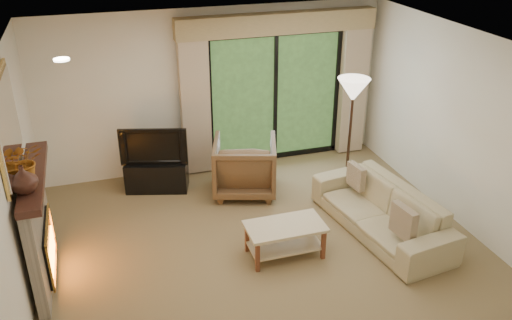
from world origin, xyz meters
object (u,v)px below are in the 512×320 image
object	(u,v)px
media_console	(157,175)
armchair	(245,166)
sofa	(381,211)
coffee_table	(285,240)

from	to	relation	value
media_console	armchair	bearing A→B (deg)	-5.03
sofa	coffee_table	bearing A→B (deg)	-92.71
media_console	sofa	size ratio (longest dim) A/B	0.43
armchair	coffee_table	distance (m)	1.73
media_console	sofa	distance (m)	3.39
sofa	coffee_table	world-z (taller)	sofa
media_console	coffee_table	size ratio (longest dim) A/B	0.95
media_console	armchair	world-z (taller)	armchair
sofa	armchair	bearing A→B (deg)	-146.04
armchair	coffee_table	size ratio (longest dim) A/B	0.97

